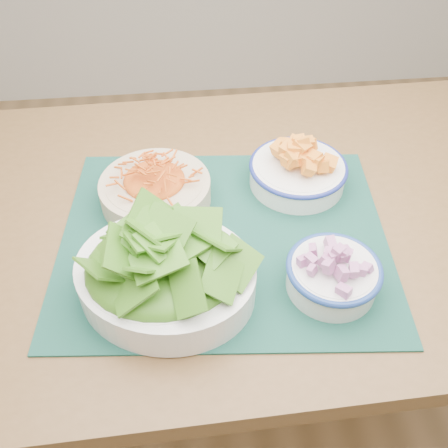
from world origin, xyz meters
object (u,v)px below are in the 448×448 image
at_px(carrot_bowl, 155,186).
at_px(squash_bowl, 299,165).
at_px(placemat, 224,237).
at_px(table, 255,240).
at_px(lettuce_bowl, 165,266).
at_px(onion_bowl, 333,272).

bearing_deg(carrot_bowl, squash_bowl, 4.44).
bearing_deg(placemat, table, 51.73).
distance_m(placemat, squash_bowl, 0.21).
xyz_separation_m(placemat, squash_bowl, (0.16, 0.13, 0.05)).
bearing_deg(carrot_bowl, table, -9.24).
distance_m(placemat, carrot_bowl, 0.16).
bearing_deg(squash_bowl, lettuce_bowl, -137.33).
xyz_separation_m(squash_bowl, lettuce_bowl, (-0.26, -0.24, 0.02)).
height_order(placemat, lettuce_bowl, lettuce_bowl).
bearing_deg(carrot_bowl, lettuce_bowl, -85.98).
bearing_deg(table, carrot_bowl, 169.58).
relative_size(table, carrot_bowl, 4.94).
bearing_deg(table, lettuce_bowl, -134.18).
height_order(squash_bowl, lettuce_bowl, lettuce_bowl).
bearing_deg(squash_bowl, carrot_bowl, -175.56).
bearing_deg(onion_bowl, lettuce_bowl, 175.83).
relative_size(placemat, onion_bowl, 3.33).
xyz_separation_m(lettuce_bowl, onion_bowl, (0.26, -0.02, -0.02)).
distance_m(lettuce_bowl, onion_bowl, 0.26).
distance_m(table, squash_bowl, 0.18).
bearing_deg(onion_bowl, squash_bowl, 90.20).
bearing_deg(placemat, squash_bowl, 44.43).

